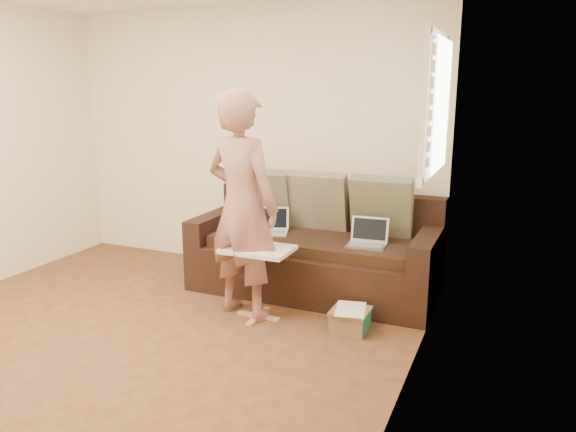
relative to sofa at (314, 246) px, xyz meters
The scene contains 16 objects.
floor 2.04m from the sofa, 116.89° to the right, with size 4.50×4.50×0.00m, color #4C2C1C.
wall_back 1.34m from the sofa, 152.18° to the left, with size 4.00×4.00×0.00m, color #F2E4BD.
wall_right 2.26m from the sofa, 58.21° to the right, with size 4.50×4.50×0.00m, color #F2E4BD.
window_blinds 1.67m from the sofa, 14.68° to the right, with size 0.12×0.88×1.08m, color white, non-canonical shape.
sofa is the anchor object (origin of this frame).
pillow_left 0.73m from the sofa, 160.26° to the left, with size 0.55×0.14×0.55m, color #5C5C44, non-canonical shape.
pillow_mid 0.44m from the sofa, 101.61° to the left, with size 0.55×0.14×0.55m, color #786D56, non-canonical shape.
pillow_right 0.70m from the sofa, 23.61° to the left, with size 0.55×0.14×0.55m, color #5C5C44, non-canonical shape.
laptop_silver 0.54m from the sofa, 14.45° to the right, with size 0.32×0.23×0.21m, color #B7BABC, non-canonical shape.
laptop_white 0.43m from the sofa, 169.70° to the right, with size 0.32×0.23×0.23m, color white, non-canonical shape.
person 0.94m from the sofa, 115.52° to the right, with size 0.67×0.45×1.84m, color #904E53.
side_table 0.79m from the sofa, 104.85° to the right, with size 0.54×0.38×0.60m, color silver, non-canonical shape.
drinking_glass 0.81m from the sofa, 118.01° to the right, with size 0.07×0.07×0.12m, color silver, non-canonical shape.
scissors 0.83m from the sofa, 100.04° to the right, with size 0.18×0.10×0.02m, color silver, non-canonical shape.
paper_on_table 0.75m from the sofa, 102.00° to the right, with size 0.21×0.30×0.00m, color white, non-canonical shape.
striped_box 0.96m from the sofa, 51.29° to the right, with size 0.29×0.29×0.18m, color #D3441F, non-canonical shape.
Camera 1 is at (2.55, -2.70, 1.84)m, focal length 34.04 mm.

